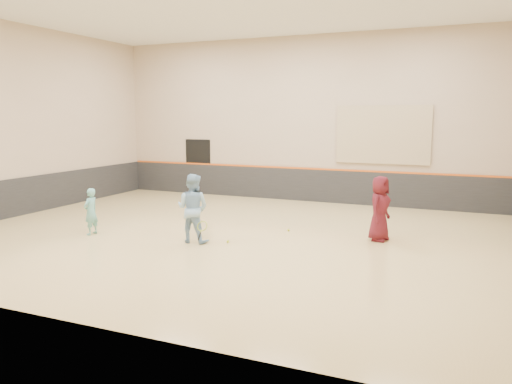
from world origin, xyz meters
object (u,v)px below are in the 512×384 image
at_px(spare_racket, 196,220).
at_px(young_man, 380,208).
at_px(instructor, 193,208).
at_px(girl, 91,212).

bearing_deg(spare_racket, young_man, -0.73).
bearing_deg(instructor, girl, 4.64).
relative_size(girl, spare_racket, 1.82).
bearing_deg(young_man, spare_racket, 101.00).
relative_size(instructor, young_man, 1.04).
bearing_deg(instructor, young_man, -157.32).
xyz_separation_m(girl, instructor, (2.91, 0.37, 0.24)).
bearing_deg(young_man, girl, 120.11).
height_order(girl, young_man, young_man).
distance_m(young_man, spare_racket, 5.45).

